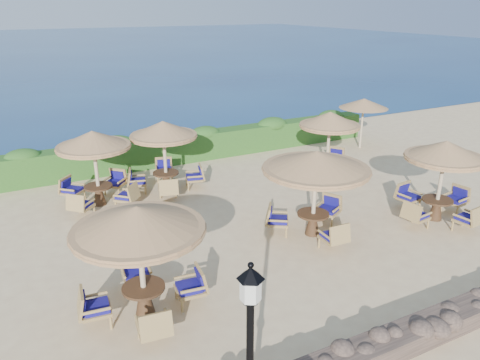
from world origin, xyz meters
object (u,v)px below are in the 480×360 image
Objects in this scene: cafe_set_0 at (140,241)px; cafe_set_5 at (329,133)px; cafe_set_1 at (316,173)px; cafe_set_4 at (164,146)px; cafe_set_2 at (443,169)px; extra_parasol at (364,103)px; cafe_set_3 at (95,157)px.

cafe_set_5 is at bearing 30.54° from cafe_set_0.
cafe_set_4 is (-2.75, 5.49, -0.27)m from cafe_set_1.
cafe_set_0 is at bearing -177.17° from cafe_set_2.
extra_parasol is 15.25m from cafe_set_0.
cafe_set_4 is (2.52, 0.24, -0.01)m from cafe_set_3.
extra_parasol is 4.63m from cafe_set_5.
cafe_set_1 is 1.11× the size of cafe_set_2.
cafe_set_3 is at bearing -174.70° from extra_parasol.
cafe_set_2 and cafe_set_5 have the same top height.
cafe_set_3 is at bearing 171.61° from cafe_set_5.
cafe_set_0 is at bearing -149.46° from cafe_set_5.
cafe_set_5 is (-3.89, -2.47, -0.37)m from extra_parasol.
cafe_set_1 is (5.64, 1.45, 0.14)m from cafe_set_0.
cafe_set_3 is (-9.44, 6.22, 0.01)m from cafe_set_2.
cafe_set_2 is (-3.24, -7.39, -0.45)m from extra_parasol.
cafe_set_1 reaches higher than extra_parasol.
extra_parasol is 8.08m from cafe_set_2.
extra_parasol is at bearing 31.12° from cafe_set_0.
cafe_set_0 and cafe_set_5 have the same top height.
cafe_set_2 is 4.96m from cafe_set_5.
extra_parasol is at bearing 40.94° from cafe_set_1.
cafe_set_4 is at bearing 116.60° from cafe_set_1.
cafe_set_2 is 9.46m from cafe_set_4.
extra_parasol is 0.76× the size of cafe_set_1.
cafe_set_3 is 0.96× the size of cafe_set_5.
cafe_set_5 is at bearing 48.31° from cafe_set_1.
cafe_set_3 is (0.37, 6.70, -0.12)m from cafe_set_0.
cafe_set_3 is 8.89m from cafe_set_5.
cafe_set_3 and cafe_set_4 have the same top height.
extra_parasol is at bearing 32.46° from cafe_set_5.
cafe_set_2 is 1.04× the size of cafe_set_5.
cafe_set_5 is (3.52, 3.95, -0.19)m from cafe_set_1.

